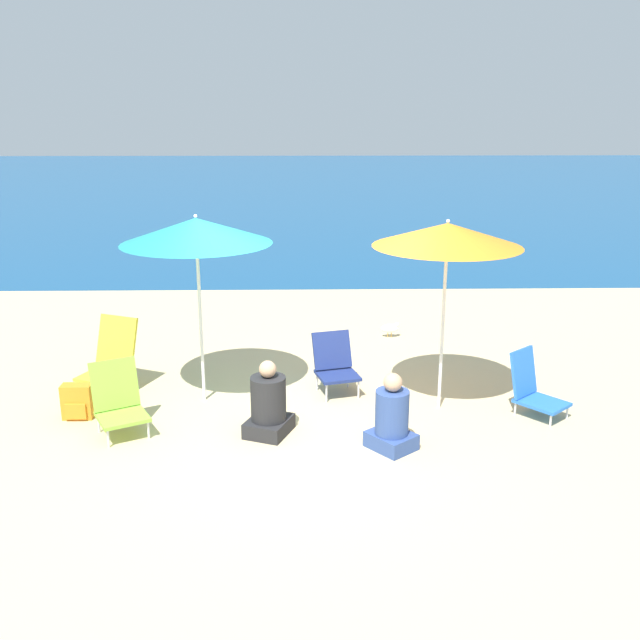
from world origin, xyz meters
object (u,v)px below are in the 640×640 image
object	(u,v)px
person_seated_far	(392,419)
person_seated_near	(268,405)
beach_chair_yellow	(111,358)
beach_umbrella_orange	(447,235)
beach_chair_navy	(335,363)
backpack_orange	(77,402)
seagull	(390,328)
beach_chair_blue	(533,388)
beach_umbrella_teal	(196,231)
beach_chair_lime	(118,400)

from	to	relation	value
person_seated_far	person_seated_near	bearing A→B (deg)	123.83
person_seated_near	person_seated_far	size ratio (longest dim) A/B	1.01
beach_chair_yellow	beach_umbrella_orange	bearing A→B (deg)	14.85
beach_chair_yellow	beach_chair_navy	bearing A→B (deg)	22.04
beach_chair_navy	backpack_orange	bearing A→B (deg)	178.67
beach_chair_yellow	seagull	xyz separation A→B (m)	(3.55, 2.02, -0.28)
beach_chair_blue	seagull	distance (m)	3.05
beach_chair_navy	beach_chair_yellow	size ratio (longest dim) A/B	0.79
beach_umbrella_orange	backpack_orange	bearing A→B (deg)	-177.06
beach_umbrella_orange	backpack_orange	size ratio (longest dim) A/B	5.55
beach_umbrella_teal	beach_chair_blue	distance (m)	4.06
person_seated_near	seagull	size ratio (longest dim) A/B	2.97
seagull	beach_chair_blue	bearing A→B (deg)	-65.91
beach_chair_yellow	backpack_orange	distance (m)	0.84
beach_umbrella_orange	person_seated_near	world-z (taller)	beach_umbrella_orange
beach_umbrella_teal	backpack_orange	xyz separation A→B (m)	(-1.31, -0.48, -1.79)
beach_umbrella_orange	person_seated_near	distance (m)	2.59
seagull	beach_chair_lime	bearing A→B (deg)	-135.46
beach_chair_lime	beach_chair_yellow	size ratio (longest dim) A/B	0.85
person_seated_far	beach_umbrella_orange	bearing A→B (deg)	16.57
beach_chair_blue	seagull	xyz separation A→B (m)	(-1.24, 2.78, -0.17)
beach_chair_navy	beach_chair_blue	world-z (taller)	beach_chair_blue
person_seated_near	backpack_orange	bearing A→B (deg)	-169.66
beach_umbrella_teal	seagull	bearing A→B (deg)	43.62
beach_chair_blue	person_seated_far	world-z (taller)	person_seated_far
beach_umbrella_orange	person_seated_near	xyz separation A→B (m)	(-1.89, -0.63, -1.66)
beach_umbrella_teal	beach_chair_yellow	distance (m)	1.94
beach_umbrella_orange	person_seated_far	size ratio (longest dim) A/B	2.70
person_seated_far	beach_chair_blue	bearing A→B (deg)	-13.79
beach_umbrella_teal	beach_chair_yellow	size ratio (longest dim) A/B	2.44
beach_chair_yellow	seagull	bearing A→B (deg)	53.08
beach_umbrella_orange	beach_chair_navy	distance (m)	2.05
beach_chair_yellow	person_seated_far	world-z (taller)	beach_chair_yellow
beach_chair_lime	person_seated_far	size ratio (longest dim) A/B	0.94
beach_chair_yellow	person_seated_far	bearing A→B (deg)	-3.02
backpack_orange	seagull	world-z (taller)	backpack_orange
backpack_orange	seagull	distance (m)	4.67
beach_chair_navy	person_seated_near	bearing A→B (deg)	-138.11
person_seated_near	beach_chair_yellow	bearing A→B (deg)	169.56
backpack_orange	seagull	size ratio (longest dim) A/B	1.43
beach_chair_lime	person_seated_near	distance (m)	1.56
beach_umbrella_teal	beach_chair_navy	bearing A→B (deg)	8.69
beach_umbrella_orange	beach_chair_navy	xyz separation A→B (m)	(-1.16, 0.51, -1.61)
beach_chair_navy	beach_umbrella_orange	bearing A→B (deg)	-39.32
beach_chair_yellow	person_seated_near	xyz separation A→B (m)	(1.92, -1.21, -0.11)
beach_chair_navy	person_seated_near	xyz separation A→B (m)	(-0.73, -1.14, -0.04)
beach_chair_navy	beach_chair_yellow	xyz separation A→B (m)	(-2.65, 0.07, 0.06)
beach_umbrella_orange	seagull	distance (m)	3.18
beach_chair_lime	backpack_orange	bearing A→B (deg)	119.25
person_seated_far	beach_chair_yellow	bearing A→B (deg)	113.61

